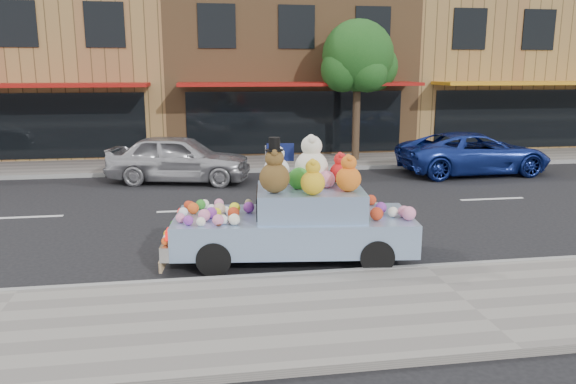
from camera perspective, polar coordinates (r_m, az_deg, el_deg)
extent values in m
plane|color=black|center=(14.68, 6.24, -1.29)|extent=(120.00, 120.00, 0.00)
cube|color=gray|center=(8.88, 17.55, -10.77)|extent=(60.00, 3.00, 0.12)
cube|color=gray|center=(20.88, 1.54, 3.06)|extent=(60.00, 3.00, 0.12)
cube|color=gray|center=(10.14, 13.77, -7.56)|extent=(60.00, 0.12, 0.13)
cube|color=gray|center=(19.43, 2.36, 2.35)|extent=(60.00, 0.12, 0.13)
cube|color=olive|center=(26.47, -23.14, 11.55)|extent=(10.00, 8.00, 7.00)
cube|color=black|center=(22.68, -25.05, 6.06)|extent=(8.50, 0.06, 2.40)
cube|color=#99120E|center=(21.74, -26.04, 9.72)|extent=(9.00, 1.80, 0.12)
cube|color=black|center=(22.63, -25.92, 15.13)|extent=(1.40, 0.06, 1.60)
cube|color=black|center=(22.00, -18.13, 15.85)|extent=(1.40, 0.06, 1.60)
cube|color=olive|center=(26.03, -0.72, 12.53)|extent=(10.00, 8.00, 7.00)
cube|color=black|center=(22.15, 0.84, 7.10)|extent=(8.50, 0.06, 2.40)
cube|color=#99120E|center=(21.20, 1.28, 10.91)|extent=(9.00, 1.80, 0.12)
cube|color=black|center=(21.79, -7.25, 16.39)|extent=(1.40, 0.06, 1.60)
cube|color=black|center=(22.11, 0.87, 16.43)|extent=(1.40, 0.06, 1.60)
cube|color=black|center=(22.82, 8.62, 16.17)|extent=(1.40, 0.06, 1.60)
cube|color=olive|center=(29.22, 19.52, 11.83)|extent=(10.00, 8.00, 7.00)
cube|color=black|center=(25.84, 23.42, 6.85)|extent=(8.50, 0.06, 2.40)
cube|color=orange|center=(25.02, 24.80, 10.03)|extent=(9.00, 1.80, 0.12)
cube|color=black|center=(24.32, 17.98, 15.48)|extent=(1.40, 0.06, 1.60)
cube|color=black|center=(25.80, 24.13, 14.81)|extent=(1.40, 0.06, 1.60)
cylinder|color=#38281C|center=(21.15, 6.94, 7.30)|extent=(0.28, 0.28, 3.20)
sphere|color=#134314|center=(21.07, 7.11, 13.59)|extent=(2.60, 2.60, 2.60)
sphere|color=#134314|center=(21.56, 8.68, 12.45)|extent=(1.80, 1.80, 1.80)
sphere|color=#134314|center=(20.71, 5.59, 12.26)|extent=(1.60, 1.60, 1.60)
sphere|color=#134314|center=(20.55, 8.08, 11.92)|extent=(1.40, 1.40, 1.40)
sphere|color=#134314|center=(21.56, 5.85, 12.79)|extent=(1.60, 1.60, 1.60)
imported|color=#B7B7BC|center=(17.70, -11.00, 3.38)|extent=(4.68, 2.75, 1.49)
imported|color=navy|center=(19.79, 18.35, 3.76)|extent=(5.10, 2.51, 1.39)
cylinder|color=black|center=(9.85, 9.01, -6.49)|extent=(0.62, 0.27, 0.60)
cylinder|color=black|center=(11.31, 7.47, -3.94)|extent=(0.62, 0.27, 0.60)
cylinder|color=black|center=(9.71, -7.54, -6.74)|extent=(0.62, 0.27, 0.60)
cylinder|color=black|center=(11.18, -6.85, -4.11)|extent=(0.62, 0.27, 0.60)
cube|color=#8BA8D0|center=(10.34, 0.56, -3.96)|extent=(4.47, 2.19, 0.60)
cube|color=#8BA8D0|center=(10.22, 2.25, -0.98)|extent=(2.06, 1.71, 0.50)
cube|color=silver|center=(10.51, -11.66, -4.80)|extent=(0.37, 1.79, 0.26)
cube|color=red|center=(9.77, -12.07, -4.19)|extent=(0.09, 0.29, 0.16)
cube|color=red|center=(11.06, -10.92, -2.18)|extent=(0.09, 0.29, 0.16)
cube|color=black|center=(10.19, -3.08, -1.03)|extent=(0.19, 1.30, 0.40)
sphere|color=#533917|center=(9.74, -1.38, 1.46)|extent=(0.53, 0.53, 0.53)
sphere|color=#533917|center=(9.68, -1.39, 3.46)|extent=(0.33, 0.33, 0.33)
sphere|color=#533917|center=(9.55, -1.29, 3.99)|extent=(0.13, 0.13, 0.13)
sphere|color=#533917|center=(9.78, -1.48, 4.18)|extent=(0.13, 0.13, 0.13)
cylinder|color=black|center=(9.66, -1.39, 4.28)|extent=(0.31, 0.31, 0.02)
cylinder|color=black|center=(9.64, -1.39, 4.93)|extent=(0.20, 0.20, 0.22)
sphere|color=#F0E7BF|center=(10.45, 2.39, 2.49)|extent=(0.63, 0.63, 0.63)
sphere|color=#F0E7BF|center=(10.39, 2.41, 4.70)|extent=(0.39, 0.39, 0.39)
sphere|color=#F0E7BF|center=(10.24, 2.57, 5.30)|extent=(0.15, 0.15, 0.15)
sphere|color=#F0E7BF|center=(10.51, 2.27, 5.48)|extent=(0.15, 0.15, 0.15)
sphere|color=#DB5E14|center=(9.90, 6.16, 1.33)|extent=(0.45, 0.45, 0.45)
sphere|color=#DB5E14|center=(9.85, 6.20, 2.97)|extent=(0.28, 0.28, 0.28)
sphere|color=#DB5E14|center=(9.75, 6.36, 3.39)|extent=(0.11, 0.11, 0.11)
sphere|color=#DB5E14|center=(9.93, 6.07, 3.57)|extent=(0.11, 0.11, 0.11)
sphere|color=red|center=(10.58, 5.34, 1.94)|extent=(0.40, 0.40, 0.40)
sphere|color=red|center=(10.54, 5.37, 3.32)|extent=(0.25, 0.25, 0.25)
sphere|color=red|center=(10.44, 5.49, 3.68)|extent=(0.09, 0.09, 0.09)
sphere|color=red|center=(10.61, 5.26, 3.83)|extent=(0.09, 0.09, 0.09)
sphere|color=silver|center=(10.53, -1.18, 2.20)|extent=(0.50, 0.50, 0.50)
sphere|color=silver|center=(10.48, -1.19, 3.92)|extent=(0.31, 0.31, 0.31)
sphere|color=silver|center=(10.36, -1.11, 4.39)|extent=(0.12, 0.12, 0.12)
sphere|color=silver|center=(10.57, -1.28, 4.55)|extent=(0.12, 0.12, 0.12)
sphere|color=gold|center=(9.59, 2.54, 0.94)|extent=(0.42, 0.42, 0.42)
sphere|color=gold|center=(9.54, 2.55, 2.55)|extent=(0.26, 0.26, 0.26)
sphere|color=gold|center=(9.43, 2.67, 2.96)|extent=(0.10, 0.10, 0.10)
sphere|color=gold|center=(9.61, 2.45, 3.14)|extent=(0.10, 0.10, 0.10)
sphere|color=#2A7E22|center=(10.12, 1.14, 1.38)|extent=(0.40, 0.40, 0.40)
sphere|color=pink|center=(10.21, 3.92, 1.29)|extent=(0.32, 0.32, 0.32)
sphere|color=pink|center=(9.93, -8.51, -2.34)|extent=(0.22, 0.22, 0.22)
sphere|color=#F8F2C5|center=(9.63, -8.83, -3.00)|extent=(0.16, 0.16, 0.16)
sphere|color=pink|center=(10.82, -7.03, -1.17)|extent=(0.18, 0.18, 0.18)
sphere|color=white|center=(10.12, -8.43, -2.20)|extent=(0.17, 0.17, 0.17)
sphere|color=#9D8756|center=(9.78, -5.80, -2.76)|extent=(0.14, 0.14, 0.14)
sphere|color=#2A7E22|center=(10.77, -8.85, -1.26)|extent=(0.19, 0.19, 0.19)
sphere|color=#F8F2C5|center=(9.63, -5.48, -2.79)|extent=(0.20, 0.20, 0.20)
sphere|color=#F8F2C5|center=(10.83, -8.47, -1.22)|extent=(0.18, 0.18, 0.18)
sphere|color=#5B271A|center=(9.61, -7.08, -3.05)|extent=(0.14, 0.14, 0.14)
sphere|color=#B22F13|center=(10.83, -9.87, -1.32)|extent=(0.16, 0.16, 0.16)
sphere|color=#9D8756|center=(10.92, -4.04, -1.09)|extent=(0.14, 0.14, 0.14)
sphere|color=white|center=(9.72, -6.56, -2.81)|extent=(0.16, 0.16, 0.16)
sphere|color=#DF4A14|center=(10.46, -9.61, -1.64)|extent=(0.21, 0.21, 0.21)
sphere|color=white|center=(10.06, -5.76, -2.19)|extent=(0.18, 0.18, 0.18)
sphere|color=yellow|center=(10.38, -5.44, -1.64)|extent=(0.21, 0.21, 0.21)
sphere|color=#7C2F90|center=(10.11, -7.81, -2.10)|extent=(0.21, 0.21, 0.21)
sphere|color=white|center=(10.41, -6.31, -1.82)|extent=(0.14, 0.14, 0.14)
sphere|color=#7C2F90|center=(10.42, -4.01, -1.57)|extent=(0.21, 0.21, 0.21)
sphere|color=#B22F13|center=(10.81, -10.10, -1.32)|extent=(0.17, 0.17, 0.17)
sphere|color=#9D8756|center=(9.89, -6.62, -2.62)|extent=(0.13, 0.13, 0.13)
sphere|color=#5B271A|center=(9.72, -5.34, -2.85)|extent=(0.14, 0.14, 0.14)
sphere|color=yellow|center=(10.23, -7.23, -2.04)|extent=(0.16, 0.16, 0.16)
sphere|color=white|center=(10.42, -7.76, -1.73)|extent=(0.18, 0.18, 0.18)
sphere|color=pink|center=(9.62, -7.11, -2.85)|extent=(0.20, 0.20, 0.20)
sphere|color=#7C2F90|center=(9.72, -10.09, -2.86)|extent=(0.17, 0.17, 0.17)
sphere|color=white|center=(10.25, -7.75, -2.02)|extent=(0.16, 0.16, 0.16)
sphere|color=pink|center=(9.91, -10.87, -2.60)|extent=(0.17, 0.17, 0.17)
sphere|color=#B22F13|center=(10.03, -5.57, -2.13)|extent=(0.21, 0.21, 0.21)
sphere|color=white|center=(10.32, -10.59, -2.00)|extent=(0.17, 0.17, 0.17)
sphere|color=#D8A88C|center=(10.30, -6.97, -1.70)|extent=(0.22, 0.22, 0.22)
sphere|color=white|center=(10.63, -11.55, -3.53)|extent=(0.12, 0.12, 0.12)
sphere|color=#DF4A14|center=(9.79, -12.35, -4.91)|extent=(0.14, 0.14, 0.14)
sphere|color=#7C2F90|center=(10.94, -11.28, -2.97)|extent=(0.16, 0.16, 0.16)
sphere|color=#2A7E22|center=(10.74, -11.45, -3.24)|extent=(0.17, 0.17, 0.17)
sphere|color=#5B271A|center=(10.17, -11.98, -4.26)|extent=(0.13, 0.13, 0.13)
sphere|color=white|center=(9.95, -12.19, -4.60)|extent=(0.15, 0.15, 0.15)
sphere|color=yellow|center=(10.12, -12.02, -4.21)|extent=(0.18, 0.18, 0.18)
sphere|color=#B22F13|center=(11.10, 8.44, -0.81)|extent=(0.20, 0.20, 0.20)
sphere|color=#F8F2C5|center=(10.27, 10.62, -2.01)|extent=(0.19, 0.19, 0.19)
sphere|color=white|center=(10.14, 9.08, -2.18)|extent=(0.17, 0.17, 0.17)
sphere|color=#B22F13|center=(10.01, 9.00, -2.19)|extent=(0.24, 0.24, 0.24)
sphere|color=pink|center=(10.31, 11.68, -1.95)|extent=(0.21, 0.21, 0.21)
sphere|color=pink|center=(10.11, 12.18, -2.14)|extent=(0.25, 0.25, 0.25)
sphere|color=#7C2F90|center=(10.49, 9.42, -1.59)|extent=(0.21, 0.21, 0.21)
cylinder|color=#997A54|center=(9.81, -12.84, -7.58)|extent=(0.06, 0.06, 0.17)
sphere|color=#997A54|center=(9.78, -12.87, -7.06)|extent=(0.07, 0.07, 0.07)
cylinder|color=#997A54|center=(9.89, -12.75, -7.40)|extent=(0.06, 0.06, 0.17)
sphere|color=#997A54|center=(9.86, -12.78, -6.89)|extent=(0.07, 0.07, 0.07)
cylinder|color=#997A54|center=(9.97, -12.66, -7.23)|extent=(0.06, 0.06, 0.17)
sphere|color=#997A54|center=(9.94, -12.69, -6.72)|extent=(0.07, 0.07, 0.07)
cylinder|color=#997A54|center=(10.06, -12.57, -7.06)|extent=(0.06, 0.06, 0.17)
sphere|color=#997A54|center=(10.03, -12.60, -6.55)|extent=(0.07, 0.07, 0.07)
cylinder|color=#997A54|center=(10.14, -12.48, -6.89)|extent=(0.06, 0.06, 0.17)
sphere|color=#997A54|center=(10.11, -12.51, -6.38)|extent=(0.07, 0.07, 0.07)
cylinder|color=#997A54|center=(10.22, -12.40, -6.73)|extent=(0.06, 0.06, 0.17)
sphere|color=#997A54|center=(10.19, -12.42, -6.22)|extent=(0.07, 0.07, 0.07)
cylinder|color=#997A54|center=(10.31, -12.31, -6.56)|extent=(0.06, 0.06, 0.17)
sphere|color=#997A54|center=(10.28, -12.34, -6.06)|extent=(0.07, 0.07, 0.07)
cylinder|color=#997A54|center=(10.39, -12.23, -6.40)|extent=(0.06, 0.06, 0.17)
sphere|color=#997A54|center=(10.36, -12.26, -5.91)|extent=(0.07, 0.07, 0.07)
cylinder|color=#997A54|center=(10.47, -12.15, -6.25)|extent=(0.06, 0.06, 0.17)
sphere|color=#997A54|center=(10.44, -12.17, -5.75)|extent=(0.07, 0.07, 0.07)
cylinder|color=#997A54|center=(10.56, -12.07, -6.09)|extent=(0.06, 0.06, 0.17)
sphere|color=#997A54|center=(10.53, -12.09, -5.60)|extent=(0.07, 0.07, 0.07)
cylinder|color=#997A54|center=(10.64, -11.99, -5.94)|extent=(0.06, 0.06, 0.17)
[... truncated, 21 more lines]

